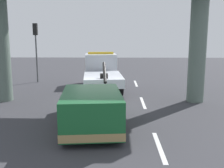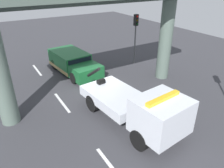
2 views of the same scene
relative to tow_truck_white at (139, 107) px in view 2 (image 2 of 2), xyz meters
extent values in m
cube|color=#38383D|center=(-4.36, -0.08, -1.25)|extent=(60.00, 40.00, 0.10)
cube|color=silver|center=(-10.36, -2.56, -1.20)|extent=(2.60, 0.16, 0.01)
cube|color=silver|center=(-4.36, -2.56, -1.20)|extent=(2.60, 0.16, 0.01)
cube|color=silver|center=(1.64, -2.56, -1.20)|extent=(2.60, 0.16, 0.01)
cube|color=silver|center=(-1.92, -0.19, -0.28)|extent=(4.06, 2.77, 0.55)
cube|color=silver|center=(1.39, 0.14, 0.27)|extent=(2.27, 2.50, 1.65)
cube|color=black|center=(2.00, 0.20, 0.64)|extent=(0.28, 2.20, 0.66)
cube|color=#196B9E|center=(-2.04, 1.01, -0.36)|extent=(3.63, 0.38, 0.20)
cylinder|color=black|center=(-4.10, -0.41, 0.46)|extent=(1.42, 0.32, 1.07)
cylinder|color=black|center=(-3.30, -0.33, 0.12)|extent=(0.40, 0.48, 0.36)
cube|color=yellow|center=(1.39, 0.14, 1.18)|extent=(0.43, 1.93, 0.16)
cylinder|color=black|center=(1.09, 1.15, -0.70)|extent=(1.03, 0.42, 1.00)
cylinder|color=black|center=(1.30, -0.92, -0.70)|extent=(1.03, 0.42, 1.00)
cylinder|color=black|center=(-2.79, 0.76, -0.70)|extent=(1.03, 0.42, 1.00)
cylinder|color=black|center=(-2.58, -1.31, -0.70)|extent=(1.03, 0.42, 1.00)
cube|color=#195B2D|center=(-8.98, -0.14, -0.30)|extent=(3.66, 2.53, 1.35)
cube|color=#195B2D|center=(-6.41, 0.12, -0.50)|extent=(1.93, 2.27, 0.95)
cube|color=black|center=(-7.25, 0.03, 0.00)|extent=(0.25, 1.93, 0.59)
cube|color=#9E8451|center=(-8.98, -0.14, -0.79)|extent=(3.68, 2.55, 0.28)
cylinder|color=black|center=(-6.65, 1.06, -0.78)|extent=(0.86, 0.36, 0.84)
cylinder|color=black|center=(-6.46, -0.85, -0.78)|extent=(0.86, 0.36, 0.84)
cylinder|color=black|center=(-10.03, 0.72, -0.78)|extent=(0.86, 0.36, 0.84)
cylinder|color=black|center=(-9.83, -1.19, -0.78)|extent=(0.86, 0.36, 0.84)
cylinder|color=#596B60|center=(-3.97, 5.39, 1.81)|extent=(0.95, 0.95, 6.02)
cube|color=#3E4A43|center=(-3.97, -0.08, 4.64)|extent=(0.50, 12.54, 0.36)
cylinder|color=#515456|center=(-7.36, 5.26, 0.47)|extent=(0.12, 0.12, 3.35)
cube|color=black|center=(-7.36, 5.26, 2.60)|extent=(0.28, 0.32, 0.90)
sphere|color=red|center=(-7.20, 5.26, 2.90)|extent=(0.18, 0.18, 0.18)
sphere|color=#3A2D06|center=(-7.20, 5.26, 2.60)|extent=(0.18, 0.18, 0.18)
sphere|color=black|center=(-7.20, 5.26, 2.30)|extent=(0.18, 0.18, 0.18)
camera|label=1|loc=(-18.97, -1.13, 2.54)|focal=43.14mm
camera|label=2|loc=(7.00, -5.87, 5.90)|focal=34.50mm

